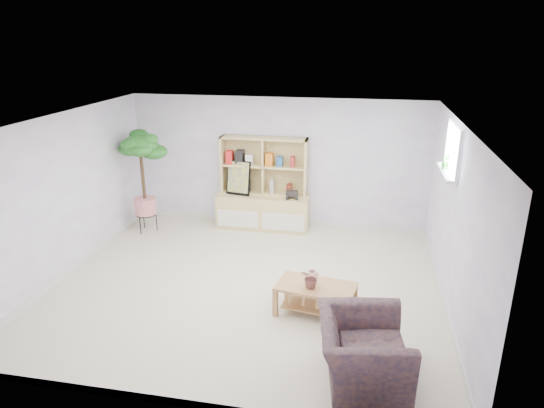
% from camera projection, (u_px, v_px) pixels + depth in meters
% --- Properties ---
extents(floor, '(5.50, 5.00, 0.01)m').
position_uv_depth(floor, '(247.00, 285.00, 7.06)').
color(floor, silver).
rests_on(floor, ground).
extents(ceiling, '(5.50, 5.00, 0.01)m').
position_uv_depth(ceiling, '(244.00, 120.00, 6.26)').
color(ceiling, white).
rests_on(ceiling, walls).
extents(walls, '(5.51, 5.01, 2.40)m').
position_uv_depth(walls, '(245.00, 208.00, 6.66)').
color(walls, silver).
rests_on(walls, floor).
extents(baseboard, '(5.50, 5.00, 0.10)m').
position_uv_depth(baseboard, '(247.00, 282.00, 7.04)').
color(baseboard, silver).
rests_on(baseboard, floor).
extents(window, '(0.10, 0.98, 0.68)m').
position_uv_depth(window, '(454.00, 149.00, 6.46)').
color(window, silver).
rests_on(window, walls).
extents(window_sill, '(0.14, 1.00, 0.04)m').
position_uv_depth(window_sill, '(446.00, 172.00, 6.58)').
color(window_sill, silver).
rests_on(window_sill, walls).
extents(storage_unit, '(1.70, 0.57, 1.70)m').
position_uv_depth(storage_unit, '(263.00, 184.00, 8.89)').
color(storage_unit, tan).
rests_on(storage_unit, floor).
extents(poster, '(0.47, 0.18, 0.64)m').
position_uv_depth(poster, '(238.00, 178.00, 8.89)').
color(poster, '#FEF016').
rests_on(poster, storage_unit).
extents(toy_truck, '(0.34, 0.26, 0.16)m').
position_uv_depth(toy_truck, '(292.00, 194.00, 8.74)').
color(toy_truck, black).
rests_on(toy_truck, storage_unit).
extents(coffee_table, '(1.07, 0.70, 0.41)m').
position_uv_depth(coffee_table, '(315.00, 299.00, 6.28)').
color(coffee_table, '#A6723B').
rests_on(coffee_table, floor).
extents(table_plant, '(0.31, 0.28, 0.29)m').
position_uv_depth(table_plant, '(312.00, 278.00, 6.11)').
color(table_plant, '#1B5C1A').
rests_on(table_plant, coffee_table).
extents(floor_tree, '(0.83, 0.83, 1.87)m').
position_uv_depth(floor_tree, '(143.00, 183.00, 8.69)').
color(floor_tree, '#124E14').
rests_on(floor_tree, floor).
extents(armchair, '(1.05, 1.16, 0.77)m').
position_uv_depth(armchair, '(363.00, 347.00, 5.03)').
color(armchair, '#171C37').
rests_on(armchair, floor).
extents(sill_plant, '(0.14, 0.12, 0.22)m').
position_uv_depth(sill_plant, '(446.00, 161.00, 6.63)').
color(sill_plant, '#124E14').
rests_on(sill_plant, window_sill).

